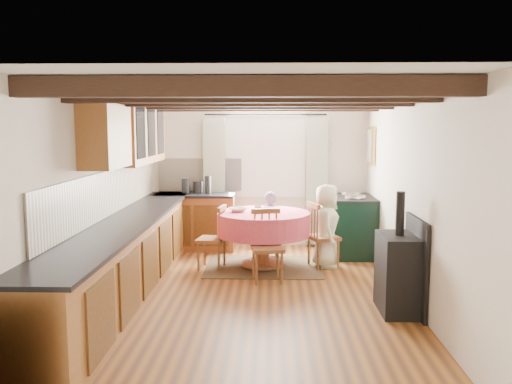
{
  "coord_description": "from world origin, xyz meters",
  "views": [
    {
      "loc": [
        0.2,
        -6.12,
        2.01
      ],
      "look_at": [
        0.0,
        0.8,
        1.15
      ],
      "focal_mm": 37.22,
      "sensor_mm": 36.0,
      "label": 1
    }
  ],
  "objects_px": {
    "aga_range": "(352,225)",
    "dining_table": "(263,240)",
    "child_right": "(326,226)",
    "chair_left": "(211,237)",
    "cast_iron_stove": "(399,252)",
    "child_far": "(270,224)",
    "chair_near": "(267,246)",
    "chair_right": "(323,235)",
    "cup": "(258,209)"
  },
  "relations": [
    {
      "from": "child_far",
      "to": "child_right",
      "type": "relative_size",
      "value": 0.85
    },
    {
      "from": "chair_right",
      "to": "child_right",
      "type": "xyz_separation_m",
      "value": [
        0.04,
        0.01,
        0.13
      ]
    },
    {
      "from": "chair_right",
      "to": "cast_iron_stove",
      "type": "relative_size",
      "value": 0.71
    },
    {
      "from": "chair_right",
      "to": "cup",
      "type": "relative_size",
      "value": 8.71
    },
    {
      "from": "dining_table",
      "to": "aga_range",
      "type": "xyz_separation_m",
      "value": [
        1.38,
        0.81,
        0.07
      ]
    },
    {
      "from": "chair_near",
      "to": "cast_iron_stove",
      "type": "xyz_separation_m",
      "value": [
        1.43,
        -1.09,
        0.19
      ]
    },
    {
      "from": "chair_near",
      "to": "cup",
      "type": "bearing_deg",
      "value": 92.43
    },
    {
      "from": "chair_near",
      "to": "chair_right",
      "type": "xyz_separation_m",
      "value": [
        0.79,
        0.74,
        -0.0
      ]
    },
    {
      "from": "child_right",
      "to": "chair_near",
      "type": "bearing_deg",
      "value": 133.45
    },
    {
      "from": "chair_near",
      "to": "chair_right",
      "type": "distance_m",
      "value": 1.08
    },
    {
      "from": "chair_left",
      "to": "child_right",
      "type": "distance_m",
      "value": 1.65
    },
    {
      "from": "chair_left",
      "to": "cup",
      "type": "bearing_deg",
      "value": 105.96
    },
    {
      "from": "dining_table",
      "to": "chair_right",
      "type": "distance_m",
      "value": 0.86
    },
    {
      "from": "child_right",
      "to": "chair_left",
      "type": "bearing_deg",
      "value": 96.26
    },
    {
      "from": "aga_range",
      "to": "child_right",
      "type": "height_order",
      "value": "child_right"
    },
    {
      "from": "aga_range",
      "to": "cast_iron_stove",
      "type": "bearing_deg",
      "value": -87.58
    },
    {
      "from": "aga_range",
      "to": "child_far",
      "type": "distance_m",
      "value": 1.3
    },
    {
      "from": "child_right",
      "to": "dining_table",
      "type": "bearing_deg",
      "value": 94.46
    },
    {
      "from": "chair_near",
      "to": "chair_left",
      "type": "distance_m",
      "value": 1.01
    },
    {
      "from": "cast_iron_stove",
      "to": "cup",
      "type": "xyz_separation_m",
      "value": [
        -1.57,
        1.78,
        0.19
      ]
    },
    {
      "from": "chair_near",
      "to": "dining_table",
      "type": "bearing_deg",
      "value": 85.95
    },
    {
      "from": "dining_table",
      "to": "chair_near",
      "type": "xyz_separation_m",
      "value": [
        0.06,
        -0.7,
        0.07
      ]
    },
    {
      "from": "child_far",
      "to": "child_right",
      "type": "distance_m",
      "value": 1.02
    },
    {
      "from": "child_far",
      "to": "child_right",
      "type": "height_order",
      "value": "child_right"
    },
    {
      "from": "chair_left",
      "to": "chair_right",
      "type": "height_order",
      "value": "chair_right"
    },
    {
      "from": "dining_table",
      "to": "chair_right",
      "type": "bearing_deg",
      "value": 2.24
    },
    {
      "from": "dining_table",
      "to": "child_right",
      "type": "height_order",
      "value": "child_right"
    },
    {
      "from": "chair_right",
      "to": "cup",
      "type": "height_order",
      "value": "chair_right"
    },
    {
      "from": "aga_range",
      "to": "cast_iron_stove",
      "type": "distance_m",
      "value": 2.61
    },
    {
      "from": "cast_iron_stove",
      "to": "cup",
      "type": "distance_m",
      "value": 2.38
    },
    {
      "from": "aga_range",
      "to": "dining_table",
      "type": "bearing_deg",
      "value": -149.71
    },
    {
      "from": "cast_iron_stove",
      "to": "chair_right",
      "type": "bearing_deg",
      "value": 109.06
    },
    {
      "from": "aga_range",
      "to": "cup",
      "type": "xyz_separation_m",
      "value": [
        -1.46,
        -0.82,
        0.38
      ]
    },
    {
      "from": "chair_right",
      "to": "aga_range",
      "type": "bearing_deg",
      "value": -53.56
    },
    {
      "from": "cup",
      "to": "chair_right",
      "type": "bearing_deg",
      "value": 2.68
    },
    {
      "from": "dining_table",
      "to": "child_right",
      "type": "xyz_separation_m",
      "value": [
        0.9,
        0.05,
        0.2
      ]
    },
    {
      "from": "cast_iron_stove",
      "to": "aga_range",
      "type": "bearing_deg",
      "value": 92.42
    },
    {
      "from": "chair_near",
      "to": "cast_iron_stove",
      "type": "relative_size",
      "value": 0.71
    },
    {
      "from": "cast_iron_stove",
      "to": "child_far",
      "type": "xyz_separation_m",
      "value": [
        -1.4,
        2.46,
        -0.15
      ]
    },
    {
      "from": "chair_left",
      "to": "child_far",
      "type": "bearing_deg",
      "value": 141.53
    },
    {
      "from": "child_right",
      "to": "cup",
      "type": "height_order",
      "value": "child_right"
    },
    {
      "from": "child_far",
      "to": "cup",
      "type": "xyz_separation_m",
      "value": [
        -0.17,
        -0.68,
        0.34
      ]
    },
    {
      "from": "chair_left",
      "to": "cup",
      "type": "relative_size",
      "value": 8.39
    },
    {
      "from": "chair_left",
      "to": "aga_range",
      "type": "xyz_separation_m",
      "value": [
        2.12,
        0.89,
        0.02
      ]
    },
    {
      "from": "aga_range",
      "to": "child_far",
      "type": "xyz_separation_m",
      "value": [
        -1.29,
        -0.14,
        0.04
      ]
    },
    {
      "from": "cast_iron_stove",
      "to": "child_far",
      "type": "relative_size",
      "value": 1.3
    },
    {
      "from": "chair_near",
      "to": "cast_iron_stove",
      "type": "bearing_deg",
      "value": -46.59
    },
    {
      "from": "dining_table",
      "to": "child_far",
      "type": "bearing_deg",
      "value": 82.16
    },
    {
      "from": "chair_left",
      "to": "cup",
      "type": "distance_m",
      "value": 0.77
    },
    {
      "from": "chair_near",
      "to": "chair_left",
      "type": "bearing_deg",
      "value": 133.28
    }
  ]
}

